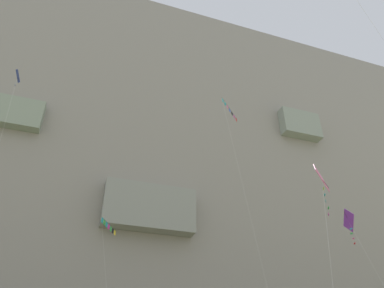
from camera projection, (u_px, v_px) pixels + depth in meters
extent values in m
cube|color=gray|center=(140.00, 169.00, 74.07)|extent=(180.00, 22.26, 77.13)
cube|color=gray|center=(150.00, 208.00, 56.83)|extent=(14.39, 2.48, 7.29)
cube|color=gray|center=(300.00, 125.00, 78.16)|extent=(8.91, 2.51, 6.25)
cylinder|color=black|center=(109.00, 224.00, 41.51)|extent=(2.22, 4.15, 0.03)
cube|color=teal|center=(102.00, 220.00, 39.69)|extent=(0.30, 0.47, 0.55)
cube|color=green|center=(104.00, 223.00, 40.24)|extent=(0.28, 0.46, 0.55)
cube|color=teal|center=(107.00, 225.00, 40.79)|extent=(0.27, 0.46, 0.55)
cube|color=#CC3399|center=(109.00, 227.00, 41.35)|extent=(0.30, 0.47, 0.55)
cube|color=green|center=(111.00, 229.00, 41.90)|extent=(0.28, 0.46, 0.55)
cube|color=black|center=(113.00, 231.00, 42.46)|extent=(0.29, 0.47, 0.55)
cube|color=yellow|center=(115.00, 233.00, 43.01)|extent=(0.29, 0.47, 0.55)
cube|color=purple|center=(349.00, 220.00, 35.91)|extent=(0.70, 2.29, 2.25)
cylinder|color=black|center=(349.00, 220.00, 35.91)|extent=(0.72, 0.08, 1.80)
cube|color=#38B2D1|center=(351.00, 229.00, 35.45)|extent=(0.06, 0.28, 0.14)
cube|color=green|center=(352.00, 233.00, 35.17)|extent=(0.09, 0.27, 0.14)
cube|color=pink|center=(353.00, 238.00, 34.93)|extent=(0.04, 0.27, 0.14)
cube|color=red|center=(355.00, 243.00, 34.67)|extent=(0.08, 0.27, 0.14)
cylinder|color=black|center=(230.00, 109.00, 45.99)|extent=(3.69, 3.55, 0.02)
cube|color=teal|center=(223.00, 100.00, 44.23)|extent=(0.33, 0.32, 0.45)
cube|color=teal|center=(225.00, 104.00, 44.77)|extent=(0.34, 0.33, 0.45)
cube|color=pink|center=(228.00, 107.00, 45.31)|extent=(0.33, 0.32, 0.45)
cube|color=blue|center=(230.00, 110.00, 45.85)|extent=(0.31, 0.30, 0.45)
cube|color=black|center=(232.00, 113.00, 46.40)|extent=(0.33, 0.32, 0.45)
cube|color=#CC3399|center=(234.00, 117.00, 46.94)|extent=(0.34, 0.33, 0.45)
cube|color=red|center=(236.00, 120.00, 47.48)|extent=(0.32, 0.31, 0.45)
cylinder|color=silver|center=(250.00, 217.00, 35.10)|extent=(3.49, 2.53, 31.06)
cube|color=pink|center=(321.00, 178.00, 24.10)|extent=(1.77, 1.31, 2.07)
cylinder|color=black|center=(321.00, 178.00, 24.10)|extent=(0.56, 0.42, 1.66)
cube|color=#8CCC33|center=(324.00, 189.00, 23.66)|extent=(0.13, 0.24, 0.13)
cube|color=teal|center=(325.00, 195.00, 23.42)|extent=(0.13, 0.24, 0.13)
cube|color=teal|center=(326.00, 201.00, 23.17)|extent=(0.19, 0.21, 0.13)
cube|color=green|center=(328.00, 208.00, 22.95)|extent=(0.12, 0.24, 0.13)
cube|color=#CC3399|center=(328.00, 214.00, 22.68)|extent=(0.16, 0.23, 0.13)
cylinder|color=silver|center=(333.00, 283.00, 19.25)|extent=(2.97, 1.77, 13.29)
cube|color=navy|center=(18.00, 76.00, 35.00)|extent=(0.39, 1.48, 1.48)
cylinder|color=black|center=(18.00, 76.00, 35.00)|extent=(0.39, 0.02, 1.20)
cube|color=white|center=(17.00, 80.00, 34.70)|extent=(0.03, 0.18, 0.09)
cube|color=blue|center=(16.00, 83.00, 34.54)|extent=(0.06, 0.18, 0.09)
cube|color=navy|center=(15.00, 85.00, 34.36)|extent=(0.04, 0.18, 0.09)
cube|color=white|center=(14.00, 88.00, 34.18)|extent=(0.06, 0.18, 0.09)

